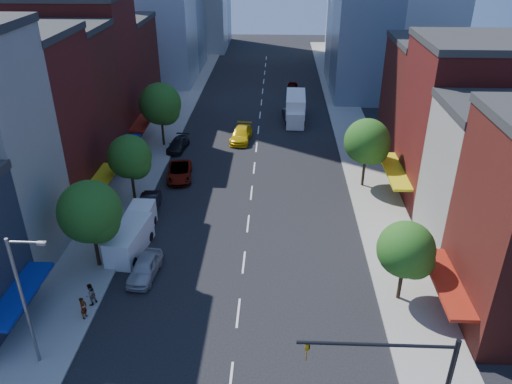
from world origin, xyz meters
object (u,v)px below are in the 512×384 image
Objects in this scene: parked_car_rear at (178,145)px; taxi at (241,134)px; traffic_car_oncoming at (289,114)px; pedestrian_near at (83,308)px; cargo_van_near at (129,241)px; pedestrian_far at (90,294)px; parked_car_front at (145,268)px; parked_car_second at (149,205)px; traffic_car_far at (292,86)px; box_truck at (295,109)px; parked_car_third at (180,172)px; cargo_van_far at (138,224)px.

parked_car_rear is 8.19m from taxi.
pedestrian_near is (-14.66, -41.65, 0.23)m from traffic_car_oncoming.
cargo_van_near is 3.36× the size of pedestrian_far.
taxi is 3.30× the size of pedestrian_far.
parked_car_rear is (-2.00, 24.92, -0.10)m from parked_car_front.
taxi is at bearing 47.39° from traffic_car_oncoming.
cargo_van_near is 8.08m from pedestrian_near.
parked_car_front reaches higher than traffic_car_oncoming.
pedestrian_near is at bearing -85.22° from parked_car_rear.
pedestrian_far is at bearing -97.15° from parked_car_second.
parked_car_front is 2.67× the size of pedestrian_far.
taxi is at bearing 30.81° from parked_car_rear.
parked_car_front is at bearing -78.71° from parked_car_rear.
pedestrian_far is at bearing -124.67° from parked_car_front.
traffic_car_far is 14.86m from box_truck.
parked_car_third is at bearing 90.42° from cargo_van_near.
parked_car_rear is at bearing 94.15° from parked_car_third.
parked_car_rear is 0.81× the size of cargo_van_near.
pedestrian_near is (-1.00, -29.89, 0.31)m from parked_car_rear.
cargo_van_near is at bearing 61.57° from traffic_car_oncoming.
parked_car_rear is at bearing -140.26° from box_truck.
traffic_car_oncoming is (6.19, 8.42, -0.07)m from taxi.
parked_car_second is (-2.00, 9.85, -0.01)m from parked_car_front.
traffic_car_oncoming is 0.52× the size of box_truck.
cargo_van_near is 3.45× the size of pedestrian_near.
cargo_van_near is 6.70m from pedestrian_far.
cargo_van_near is (-1.63, -14.07, 0.42)m from parked_car_third.
box_truck is at bearing 58.35° from parked_car_second.
taxi reaches higher than parked_car_front.
pedestrian_near is at bearing -104.23° from parked_car_third.
parked_car_second is at bearing 75.50° from traffic_car_far.
parked_car_rear is (0.00, 15.08, -0.09)m from parked_car_second.
traffic_car_oncoming reaches higher than parked_car_third.
cargo_van_far is 47.55m from traffic_car_far.
parked_car_second is 14.85m from pedestrian_near.
cargo_van_far is at bearing -113.81° from box_truck.
taxi is at bearing 77.85° from traffic_car_far.
pedestrian_far is (-1.00, -9.40, -0.08)m from cargo_van_far.
pedestrian_near is at bearing -96.76° from parked_car_second.
cargo_van_far reaches higher than parked_car_rear.
pedestrian_near reaches higher than taxi.
cargo_van_far is 1.27× the size of traffic_car_far.
box_truck is (0.09, -14.83, 0.95)m from traffic_car_far.
parked_car_second is at bearing -117.10° from box_truck.
parked_car_rear is at bearing -150.37° from taxi.
parked_car_front is at bearing -70.18° from cargo_van_far.
cargo_van_near is (-0.02, -21.87, 0.49)m from parked_car_rear.
parked_car_third is at bearing -112.25° from taxi.
cargo_van_far is 0.91× the size of taxi.
pedestrian_near reaches higher than parked_car_front.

